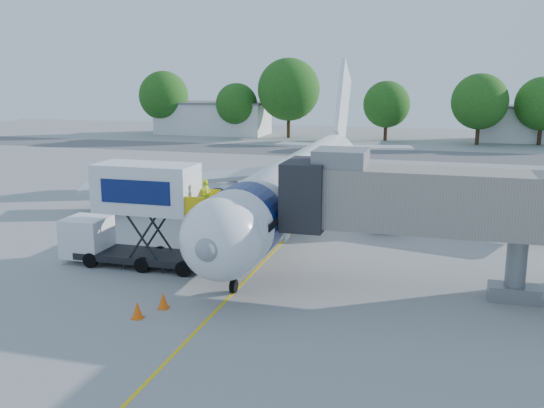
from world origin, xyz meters
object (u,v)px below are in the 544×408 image
(aircraft, at_px, (301,181))
(jet_bridge, at_px, (416,201))
(catering_hiloader, at_px, (136,215))
(ground_tug, at_px, (210,385))

(aircraft, bearing_deg, jet_bridge, -54.30)
(catering_hiloader, bearing_deg, jet_bridge, 0.01)
(aircraft, distance_m, jet_bridge, 13.77)
(jet_bridge, bearing_deg, catering_hiloader, -179.99)
(aircraft, xyz_separation_m, jet_bridge, (7.99, -11.12, 1.39))
(aircraft, distance_m, ground_tug, 23.43)
(catering_hiloader, xyz_separation_m, ground_tug, (8.86, -12.05, -2.02))
(catering_hiloader, bearing_deg, aircraft, 60.60)
(aircraft, relative_size, jet_bridge, 2.71)
(aircraft, xyz_separation_m, ground_tug, (2.59, -23.18, -2.21))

